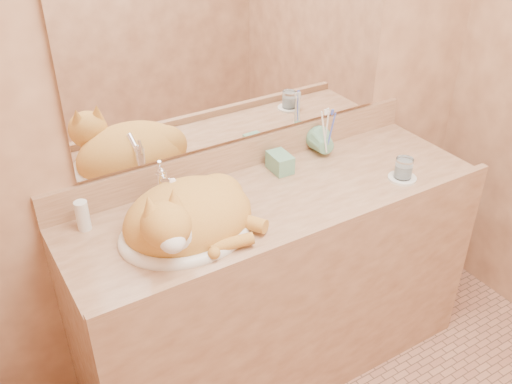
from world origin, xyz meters
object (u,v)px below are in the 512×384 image
soap_dispenser (288,158)px  toothbrush_cup (327,148)px  cat (187,215)px  sink_basin (184,216)px  vanity_counter (277,286)px  water_glass (404,168)px

soap_dispenser → toothbrush_cup: size_ratio=1.51×
cat → sink_basin: bearing=118.5°
sink_basin → toothbrush_cup: (0.71, 0.16, -0.02)m
vanity_counter → water_glass: (0.48, -0.14, 0.47)m
toothbrush_cup → sink_basin: bearing=-167.0°
water_glass → vanity_counter: bearing=164.1°
soap_dispenser → toothbrush_cup: (0.21, 0.03, -0.03)m
cat → soap_dispenser: 0.51m
cat → toothbrush_cup: size_ratio=4.16×
vanity_counter → cat: cat is taller
sink_basin → soap_dispenser: (0.50, 0.13, 0.01)m
toothbrush_cup → soap_dispenser: bearing=-171.1°
soap_dispenser → water_glass: (0.37, -0.25, -0.03)m
cat → water_glass: 0.87m
sink_basin → soap_dispenser: soap_dispenser is taller
vanity_counter → soap_dispenser: size_ratio=9.77×
vanity_counter → sink_basin: bearing=-177.0°
vanity_counter → toothbrush_cup: toothbrush_cup is taller
water_glass → soap_dispenser: bearing=146.2°
vanity_counter → sink_basin: 0.63m
vanity_counter → water_glass: water_glass is taller
cat → toothbrush_cup: bearing=13.7°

